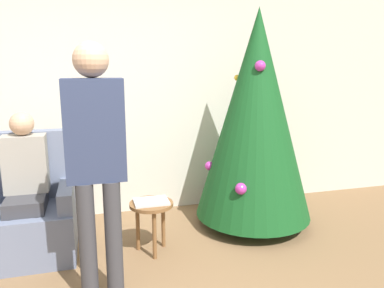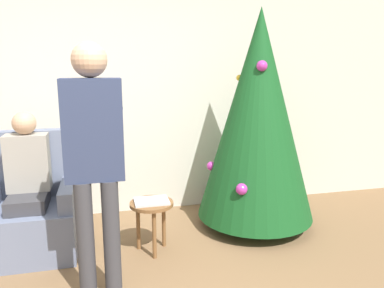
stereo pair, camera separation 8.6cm
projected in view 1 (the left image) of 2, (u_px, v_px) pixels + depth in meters
name	position (u px, v px, depth m)	size (l,w,h in m)	color
wall_back	(110.00, 94.00, 4.03)	(8.00, 0.06, 2.70)	beige
christmas_tree	(256.00, 116.00, 3.74)	(1.18, 1.18, 2.19)	brown
armchair	(30.00, 215.00, 3.30)	(0.77, 0.70, 1.07)	slate
person_seated	(25.00, 179.00, 3.20)	(0.36, 0.46, 1.26)	#38383D
person_standing	(96.00, 150.00, 2.53)	(0.42, 0.57, 1.80)	#38383D
side_stool	(151.00, 211.00, 3.30)	(0.39, 0.39, 0.46)	brown
laptop	(151.00, 201.00, 3.29)	(0.30, 0.23, 0.02)	silver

